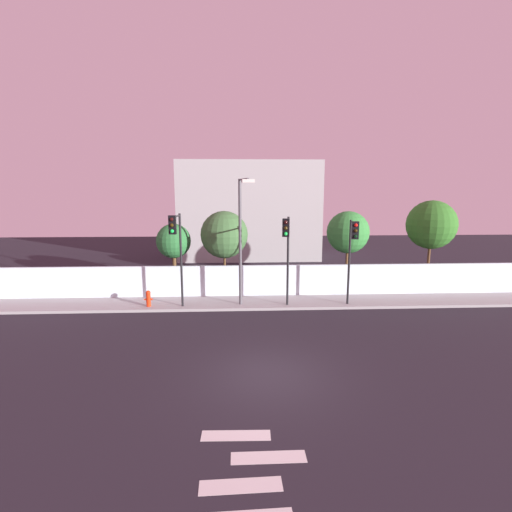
{
  "coord_description": "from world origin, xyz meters",
  "views": [
    {
      "loc": [
        -0.99,
        -12.11,
        6.28
      ],
      "look_at": [
        -0.12,
        6.5,
        3.03
      ],
      "focal_mm": 26.52,
      "sensor_mm": 36.0,
      "label": 1
    }
  ],
  "objects_px": {
    "traffic_light_left": "(177,241)",
    "roadside_tree_midright": "(348,232)",
    "street_lamp_curbside": "(241,232)",
    "roadside_tree_rightmost": "(431,225)",
    "roadside_tree_leftmost": "(174,241)",
    "fire_hydrant": "(148,298)",
    "traffic_light_center": "(287,243)",
    "traffic_light_right": "(352,245)",
    "roadside_tree_midleft": "(224,235)"
  },
  "relations": [
    {
      "from": "street_lamp_curbside",
      "to": "roadside_tree_rightmost",
      "type": "height_order",
      "value": "street_lamp_curbside"
    },
    {
      "from": "traffic_light_right",
      "to": "roadside_tree_midright",
      "type": "xyz_separation_m",
      "value": [
        0.78,
        3.52,
        0.24
      ]
    },
    {
      "from": "roadside_tree_midleft",
      "to": "traffic_light_left",
      "type": "bearing_deg",
      "value": -120.47
    },
    {
      "from": "traffic_light_center",
      "to": "traffic_light_right",
      "type": "height_order",
      "value": "traffic_light_center"
    },
    {
      "from": "traffic_light_center",
      "to": "fire_hydrant",
      "type": "relative_size",
      "value": 5.48
    },
    {
      "from": "roadside_tree_leftmost",
      "to": "roadside_tree_rightmost",
      "type": "bearing_deg",
      "value": -0.0
    },
    {
      "from": "fire_hydrant",
      "to": "roadside_tree_midleft",
      "type": "xyz_separation_m",
      "value": [
        3.98,
        2.93,
        3.02
      ]
    },
    {
      "from": "fire_hydrant",
      "to": "roadside_tree_midright",
      "type": "height_order",
      "value": "roadside_tree_midright"
    },
    {
      "from": "roadside_tree_midleft",
      "to": "roadside_tree_midright",
      "type": "height_order",
      "value": "roadside_tree_midleft"
    },
    {
      "from": "traffic_light_right",
      "to": "street_lamp_curbside",
      "type": "relative_size",
      "value": 0.68
    },
    {
      "from": "traffic_light_center",
      "to": "roadside_tree_midleft",
      "type": "xyz_separation_m",
      "value": [
        -3.32,
        3.66,
        0.01
      ]
    },
    {
      "from": "fire_hydrant",
      "to": "roadside_tree_leftmost",
      "type": "relative_size",
      "value": 0.2
    },
    {
      "from": "traffic_light_right",
      "to": "roadside_tree_leftmost",
      "type": "relative_size",
      "value": 1.06
    },
    {
      "from": "traffic_light_left",
      "to": "street_lamp_curbside",
      "type": "xyz_separation_m",
      "value": [
        3.23,
        0.74,
        0.38
      ]
    },
    {
      "from": "traffic_light_right",
      "to": "roadside_tree_midright",
      "type": "relative_size",
      "value": 0.91
    },
    {
      "from": "roadside_tree_leftmost",
      "to": "roadside_tree_midleft",
      "type": "bearing_deg",
      "value": 0.0
    },
    {
      "from": "traffic_light_left",
      "to": "roadside_tree_leftmost",
      "type": "height_order",
      "value": "traffic_light_left"
    },
    {
      "from": "street_lamp_curbside",
      "to": "fire_hydrant",
      "type": "xyz_separation_m",
      "value": [
        -4.98,
        0.13,
        -3.53
      ]
    },
    {
      "from": "traffic_light_left",
      "to": "traffic_light_right",
      "type": "bearing_deg",
      "value": 1.72
    },
    {
      "from": "traffic_light_left",
      "to": "roadside_tree_midright",
      "type": "height_order",
      "value": "traffic_light_left"
    },
    {
      "from": "roadside_tree_midleft",
      "to": "roadside_tree_rightmost",
      "type": "xyz_separation_m",
      "value": [
        12.7,
        -0.0,
        0.54
      ]
    },
    {
      "from": "roadside_tree_midright",
      "to": "roadside_tree_rightmost",
      "type": "height_order",
      "value": "roadside_tree_rightmost"
    },
    {
      "from": "roadside_tree_midleft",
      "to": "roadside_tree_rightmost",
      "type": "bearing_deg",
      "value": -0.0
    },
    {
      "from": "roadside_tree_leftmost",
      "to": "roadside_tree_rightmost",
      "type": "xyz_separation_m",
      "value": [
        15.73,
        -0.0,
        0.93
      ]
    },
    {
      "from": "traffic_light_right",
      "to": "roadside_tree_rightmost",
      "type": "height_order",
      "value": "roadside_tree_rightmost"
    },
    {
      "from": "traffic_light_center",
      "to": "roadside_tree_leftmost",
      "type": "relative_size",
      "value": 1.1
    },
    {
      "from": "traffic_light_left",
      "to": "traffic_light_right",
      "type": "height_order",
      "value": "traffic_light_left"
    },
    {
      "from": "traffic_light_right",
      "to": "roadside_tree_leftmost",
      "type": "xyz_separation_m",
      "value": [
        -9.78,
        3.52,
        -0.24
      ]
    },
    {
      "from": "fire_hydrant",
      "to": "traffic_light_center",
      "type": "bearing_deg",
      "value": -5.74
    },
    {
      "from": "roadside_tree_leftmost",
      "to": "roadside_tree_midleft",
      "type": "xyz_separation_m",
      "value": [
        3.03,
        0.0,
        0.39
      ]
    },
    {
      "from": "traffic_light_center",
      "to": "fire_hydrant",
      "type": "xyz_separation_m",
      "value": [
        -7.29,
        0.73,
        -3.02
      ]
    },
    {
      "from": "roadside_tree_rightmost",
      "to": "roadside_tree_midleft",
      "type": "bearing_deg",
      "value": 180.0
    },
    {
      "from": "street_lamp_curbside",
      "to": "fire_hydrant",
      "type": "relative_size",
      "value": 7.72
    },
    {
      "from": "traffic_light_right",
      "to": "fire_hydrant",
      "type": "bearing_deg",
      "value": 176.84
    },
    {
      "from": "traffic_light_center",
      "to": "roadside_tree_midright",
      "type": "relative_size",
      "value": 0.95
    },
    {
      "from": "traffic_light_left",
      "to": "roadside_tree_midleft",
      "type": "relative_size",
      "value": 0.98
    },
    {
      "from": "street_lamp_curbside",
      "to": "roadside_tree_leftmost",
      "type": "distance_m",
      "value": 5.14
    },
    {
      "from": "street_lamp_curbside",
      "to": "roadside_tree_midleft",
      "type": "bearing_deg",
      "value": 108.15
    },
    {
      "from": "traffic_light_center",
      "to": "fire_hydrant",
      "type": "height_order",
      "value": "traffic_light_center"
    },
    {
      "from": "traffic_light_left",
      "to": "street_lamp_curbside",
      "type": "distance_m",
      "value": 3.33
    },
    {
      "from": "traffic_light_right",
      "to": "street_lamp_curbside",
      "type": "height_order",
      "value": "street_lamp_curbside"
    },
    {
      "from": "roadside_tree_midright",
      "to": "traffic_light_right",
      "type": "bearing_deg",
      "value": -102.49
    },
    {
      "from": "street_lamp_curbside",
      "to": "roadside_tree_rightmost",
      "type": "xyz_separation_m",
      "value": [
        11.7,
        3.05,
        0.03
      ]
    },
    {
      "from": "street_lamp_curbside",
      "to": "roadside_tree_rightmost",
      "type": "distance_m",
      "value": 12.09
    },
    {
      "from": "traffic_light_left",
      "to": "roadside_tree_midleft",
      "type": "xyz_separation_m",
      "value": [
        2.23,
        3.79,
        -0.13
      ]
    },
    {
      "from": "fire_hydrant",
      "to": "roadside_tree_leftmost",
      "type": "bearing_deg",
      "value": 72.07
    },
    {
      "from": "roadside_tree_leftmost",
      "to": "roadside_tree_midleft",
      "type": "distance_m",
      "value": 3.06
    },
    {
      "from": "roadside_tree_leftmost",
      "to": "roadside_tree_midleft",
      "type": "relative_size",
      "value": 0.85
    },
    {
      "from": "traffic_light_center",
      "to": "street_lamp_curbside",
      "type": "distance_m",
      "value": 2.45
    },
    {
      "from": "traffic_light_center",
      "to": "roadside_tree_leftmost",
      "type": "height_order",
      "value": "traffic_light_center"
    }
  ]
}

